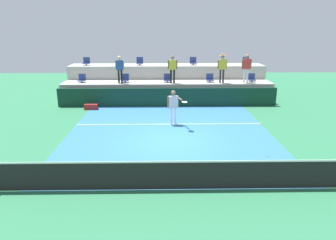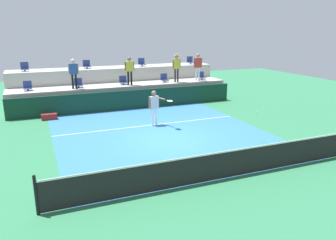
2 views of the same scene
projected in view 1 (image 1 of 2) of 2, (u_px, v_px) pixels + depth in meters
The scene contains 23 objects.
ground_plane at pixel (170, 142), 13.02m from camera, with size 40.00×40.00×0.00m, color #2D754C.
court_inner_paint at pixel (170, 134), 13.97m from camera, with size 9.00×10.00×0.01m, color teal.
court_service_line at pixel (169, 124), 15.31m from camera, with size 9.00×0.06×0.00m, color white.
tennis_net at pixel (174, 174), 9.04m from camera, with size 10.48×0.08×1.07m.
sponsor_backboard at pixel (168, 97), 18.60m from camera, with size 13.00×0.16×1.10m, color #0F3323.
seating_tier_lower at pixel (167, 92), 19.82m from camera, with size 13.00×1.80×1.25m, color #ADAAA3.
seating_tier_upper at pixel (167, 80), 21.42m from camera, with size 13.00×1.80×2.10m, color #ADAAA3.
stadium_chair_lower_far_left at pixel (82, 79), 19.42m from camera, with size 0.44×0.40×0.52m.
stadium_chair_lower_left at pixel (125, 79), 19.47m from camera, with size 0.44×0.40×0.52m.
stadium_chair_lower_center at pixel (167, 79), 19.52m from camera, with size 0.44×0.40×0.52m.
stadium_chair_lower_right at pixel (210, 78), 19.57m from camera, with size 0.44×0.40×0.52m.
stadium_chair_lower_far_right at pixel (252, 78), 19.62m from camera, with size 0.44×0.40×0.52m.
stadium_chair_upper_far_left at pixel (86, 62), 20.90m from camera, with size 0.44×0.40×0.52m.
stadium_chair_upper_left at pixel (140, 62), 20.96m from camera, with size 0.44×0.40×0.52m.
stadium_chair_upper_right at pixel (193, 62), 21.03m from camera, with size 0.44×0.40×0.52m.
stadium_chair_upper_far_right at pixel (246, 62), 21.09m from camera, with size 0.44×0.40×0.52m.
tennis_player at pixel (174, 104), 14.97m from camera, with size 0.94×1.14×1.69m.
spectator_in_white at pixel (120, 67), 18.87m from camera, with size 0.58×0.28×1.66m.
spectator_in_grey at pixel (173, 67), 18.93m from camera, with size 0.59×0.23×1.67m.
spectator_with_hat at pixel (222, 65), 18.96m from camera, with size 0.60×0.46×1.75m.
spectator_leaning_on_rail at pixel (247, 66), 19.00m from camera, with size 0.60×0.23×1.74m.
tennis_ball at pixel (261, 123), 11.40m from camera, with size 0.07×0.07×0.07m.
equipment_bag at pixel (91, 107), 18.00m from camera, with size 0.76×0.28×0.30m, color maroon.
Camera 1 is at (-0.32, -12.20, 4.61)m, focal length 33.46 mm.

